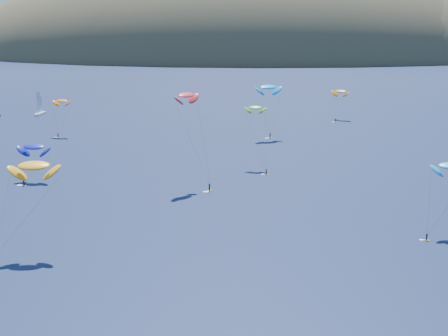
% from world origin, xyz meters
% --- Properties ---
extents(island, '(730.00, 300.00, 210.00)m').
position_xyz_m(island, '(39.40, 562.36, -10.74)').
color(island, '#3D3526').
rests_on(island, ground).
extents(sailboat, '(9.49, 8.16, 11.60)m').
position_xyz_m(sailboat, '(-88.14, 205.44, 0.95)').
color(sailboat, white).
rests_on(sailboat, ground).
extents(kitesurfer_1, '(7.58, 8.14, 15.09)m').
position_xyz_m(kitesurfer_1, '(-65.86, 161.79, 13.09)').
color(kitesurfer_1, yellow).
rests_on(kitesurfer_1, ground).
extents(kitesurfer_2, '(12.56, 10.52, 20.52)m').
position_xyz_m(kitesurfer_2, '(-41.06, 48.78, 17.74)').
color(kitesurfer_2, yellow).
rests_on(kitesurfer_2, ground).
extents(kitesurfer_3, '(7.03, 13.76, 19.86)m').
position_xyz_m(kitesurfer_3, '(5.77, 117.86, 18.01)').
color(kitesurfer_3, yellow).
rests_on(kitesurfer_3, ground).
extents(kitesurfer_4, '(11.16, 8.25, 21.64)m').
position_xyz_m(kitesurfer_4, '(12.03, 159.49, 18.78)').
color(kitesurfer_4, yellow).
rests_on(kitesurfer_4, ground).
extents(kitesurfer_9, '(11.33, 12.73, 27.25)m').
position_xyz_m(kitesurfer_9, '(-13.85, 97.18, 24.85)').
color(kitesurfer_9, yellow).
rests_on(kitesurfer_9, ground).
extents(kitesurfer_10, '(10.22, 9.67, 12.37)m').
position_xyz_m(kitesurfer_10, '(-57.69, 100.22, 9.66)').
color(kitesurfer_10, yellow).
rests_on(kitesurfer_10, ground).
extents(kitesurfer_11, '(8.81, 13.95, 14.10)m').
position_xyz_m(kitesurfer_11, '(45.58, 198.34, 11.82)').
color(kitesurfer_11, yellow).
rests_on(kitesurfer_11, ground).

